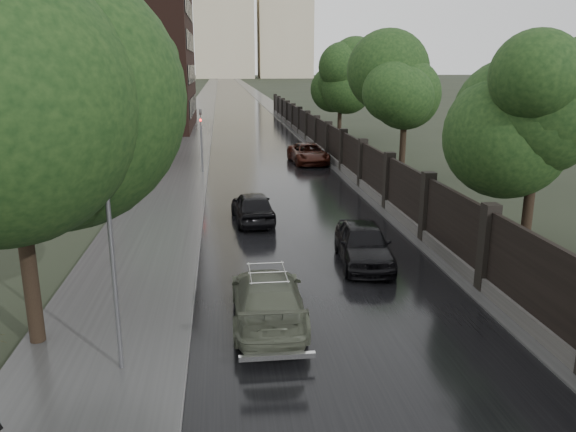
# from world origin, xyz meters

# --- Properties ---
(ground) EXTENTS (800.00, 800.00, 0.00)m
(ground) POSITION_xyz_m (0.00, 0.00, 0.00)
(ground) COLOR black
(ground) RESTS_ON ground
(road) EXTENTS (8.00, 420.00, 0.02)m
(road) POSITION_xyz_m (0.00, 190.00, 0.01)
(road) COLOR black
(road) RESTS_ON ground
(sidewalk_left) EXTENTS (4.00, 420.00, 0.16)m
(sidewalk_left) POSITION_xyz_m (-6.00, 190.00, 0.08)
(sidewalk_left) COLOR #2D2D2D
(sidewalk_left) RESTS_ON ground
(verge_right) EXTENTS (3.00, 420.00, 0.08)m
(verge_right) POSITION_xyz_m (5.50, 190.00, 0.04)
(verge_right) COLOR #2D2D2D
(verge_right) RESTS_ON ground
(fence_right) EXTENTS (0.45, 75.72, 2.70)m
(fence_right) POSITION_xyz_m (4.60, 32.01, 1.01)
(fence_right) COLOR #383533
(fence_right) RESTS_ON ground
(tree_left_near) EXTENTS (5.44, 5.44, 9.16)m
(tree_left_near) POSITION_xyz_m (-7.60, 3.00, 6.42)
(tree_left_near) COLOR black
(tree_left_near) RESTS_ON ground
(tree_left_far) EXTENTS (4.25, 4.25, 7.39)m
(tree_left_far) POSITION_xyz_m (-8.00, 30.00, 5.24)
(tree_left_far) COLOR black
(tree_left_far) RESTS_ON ground
(tree_right_a) EXTENTS (4.08, 4.08, 7.01)m
(tree_right_a) POSITION_xyz_m (7.50, 8.00, 4.95)
(tree_right_a) COLOR black
(tree_right_a) RESTS_ON ground
(tree_right_b) EXTENTS (4.08, 4.08, 7.01)m
(tree_right_b) POSITION_xyz_m (7.50, 22.00, 4.95)
(tree_right_b) COLOR black
(tree_right_b) RESTS_ON ground
(tree_right_c) EXTENTS (4.08, 4.08, 7.01)m
(tree_right_c) POSITION_xyz_m (7.50, 40.00, 4.95)
(tree_right_c) COLOR black
(tree_right_c) RESTS_ON ground
(lamp_post) EXTENTS (0.25, 0.12, 5.11)m
(lamp_post) POSITION_xyz_m (-5.40, 1.50, 2.67)
(lamp_post) COLOR #59595E
(lamp_post) RESTS_ON ground
(traffic_light) EXTENTS (0.16, 0.32, 4.00)m
(traffic_light) POSITION_xyz_m (-4.30, 24.99, 2.40)
(traffic_light) COLOR #59595E
(traffic_light) RESTS_ON ground
(brick_building) EXTENTS (24.00, 18.00, 20.00)m
(brick_building) POSITION_xyz_m (-18.00, 52.00, 10.00)
(brick_building) COLOR black
(brick_building) RESTS_ON ground
(stalinist_tower) EXTENTS (92.00, 30.00, 159.00)m
(stalinist_tower) POSITION_xyz_m (0.00, 300.00, 38.38)
(stalinist_tower) COLOR tan
(stalinist_tower) RESTS_ON ground
(volga_sedan) EXTENTS (1.96, 4.63, 1.33)m
(volga_sedan) POSITION_xyz_m (-2.00, 3.71, 0.67)
(volga_sedan) COLOR #494E3E
(volga_sedan) RESTS_ON ground
(hatchback_left) EXTENTS (1.89, 4.11, 1.37)m
(hatchback_left) POSITION_xyz_m (-1.83, 13.50, 0.68)
(hatchback_left) COLOR black
(hatchback_left) RESTS_ON ground
(car_right_near) EXTENTS (2.04, 4.32, 1.43)m
(car_right_near) POSITION_xyz_m (1.60, 7.83, 0.71)
(car_right_near) COLOR black
(car_right_near) RESTS_ON ground
(car_right_far) EXTENTS (2.58, 5.04, 1.36)m
(car_right_far) POSITION_xyz_m (2.86, 28.19, 0.68)
(car_right_far) COLOR black
(car_right_far) RESTS_ON ground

